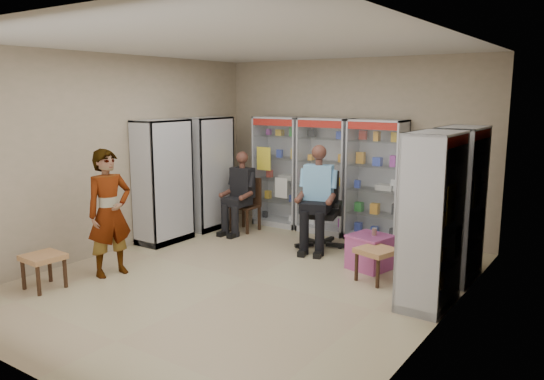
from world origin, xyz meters
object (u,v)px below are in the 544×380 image
Objects in this scene: cabinet_right_near at (431,221)px; woven_stool_a at (376,265)px; office_chair at (320,210)px; cabinet_back_left at (280,171)px; cabinet_left_far at (208,173)px; woven_stool_b at (44,271)px; wooden_chair at (245,205)px; standing_man at (109,213)px; cabinet_back_right at (376,181)px; cabinet_right_far at (458,204)px; cabinet_back_mid at (325,176)px; cabinet_left_near at (163,182)px; seated_shopkeeper at (319,200)px; pink_trunk at (370,252)px.

woven_stool_a is at bearing 64.17° from cabinet_right_near.
cabinet_back_left is at bearing 131.08° from office_chair.
office_chair is at bearing -32.86° from cabinet_back_left.
woven_stool_b is (0.33, -3.49, -0.78)m from cabinet_left_far.
woven_stool_b is at bearing -95.41° from wooden_chair.
cabinet_back_left is 1.00× the size of cabinet_left_far.
woven_stool_b is at bearing -97.72° from cabinet_back_left.
cabinet_right_near is at bearing -57.84° from standing_man.
cabinet_back_left reaches higher than woven_stool_b.
woven_stool_b is at bearing -142.11° from woven_stool_a.
office_chair reaches higher than woven_stool_b.
standing_man is at bearing -121.84° from cabinet_back_right.
cabinet_left_far is at bearing 25.37° from standing_man.
office_chair is (-2.19, 0.26, -0.40)m from cabinet_right_far.
cabinet_left_far is 2.73m from standing_man.
cabinet_back_mid is at bearing 116.32° from cabinet_left_far.
cabinet_right_near is at bearing -40.84° from cabinet_back_mid.
cabinet_left_near is at bearing 97.85° from woven_stool_b.
seated_shopkeeper is 1.33m from pink_trunk.
cabinet_back_mid is at bearing 31.31° from wooden_chair.
cabinet_right_far is 5.34m from woven_stool_b.
pink_trunk is at bearing -39.32° from standing_man.
woven_stool_b is at bearing 174.76° from standing_man.
cabinet_right_near is 1.30× the size of seated_shopkeeper.
wooden_chair is 0.78× the size of office_chair.
cabinet_back_mid is 2.13× the size of wooden_chair.
cabinet_left_far is (-4.46, 0.20, 0.00)m from cabinet_right_far.
cabinet_back_left reaches higher than standing_man.
cabinet_back_mid is 2.67m from woven_stool_a.
cabinet_right_near reaches higher than office_chair.
standing_man is (-1.67, -2.73, 0.25)m from office_chair.
wooden_chair is (-0.25, -0.73, -0.53)m from cabinet_back_left.
cabinet_left_near is (-4.46, 0.20, 0.00)m from cabinet_right_near.
cabinet_left_far is 1.10m from cabinet_left_near.
office_chair is 1.73m from woven_stool_a.
cabinet_back_mid is at bearing 66.35° from cabinet_right_far.
cabinet_right_far is 1.10m from cabinet_right_near.
cabinet_back_mid is (0.95, 0.00, 0.00)m from cabinet_back_left.
cabinet_back_right is (1.90, 0.00, 0.00)m from cabinet_back_left.
seated_shopkeeper is (2.27, 0.01, -0.23)m from cabinet_left_far.
cabinet_back_right is at bearing 55.27° from cabinet_right_far.
office_chair is at bearing -18.80° from standing_man.
cabinet_back_mid is 4.53× the size of woven_stool_a.
cabinet_back_left is at bearing 149.79° from pink_trunk.
office_chair reaches higher than pink_trunk.
cabinet_back_right is at bearing 0.00° from cabinet_back_left.
cabinet_right_far is (2.58, -1.13, 0.00)m from cabinet_back_mid.
cabinet_right_far is at bearing -34.73° from cabinet_back_right.
cabinet_back_mid is 1.03m from office_chair.
woven_stool_a is at bearing 93.00° from cabinet_left_near.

